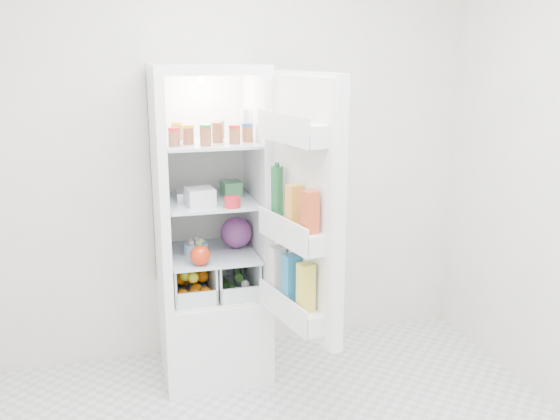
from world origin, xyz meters
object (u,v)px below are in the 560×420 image
object	(u,v)px
red_cabbage	(236,232)
fridge_door	(302,214)
mushroom_bowl	(196,249)
refrigerator	(210,262)

from	to	relation	value
red_cabbage	fridge_door	xyz separation A→B (m)	(0.21, -0.61, 0.25)
red_cabbage	mushroom_bowl	world-z (taller)	red_cabbage
refrigerator	mushroom_bowl	distance (m)	0.16
mushroom_bowl	fridge_door	world-z (taller)	fridge_door
red_cabbage	fridge_door	bearing A→B (deg)	-71.26
mushroom_bowl	fridge_door	xyz separation A→B (m)	(0.45, -0.56, 0.31)
refrigerator	fridge_door	size ratio (longest dim) A/B	1.38
mushroom_bowl	fridge_door	distance (m)	0.79
red_cabbage	fridge_door	distance (m)	0.70
refrigerator	red_cabbage	world-z (taller)	refrigerator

